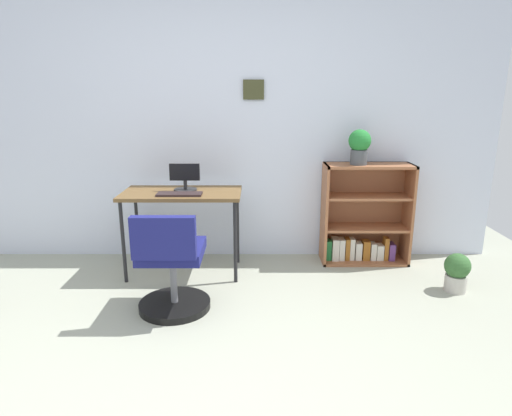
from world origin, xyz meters
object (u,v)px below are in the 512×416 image
Objects in this scene: keyboard at (177,194)px; office_chair at (169,269)px; potted_plant_floor at (454,271)px; monitor at (183,179)px; potted_plant_on_shelf at (357,145)px; bookshelf_low at (361,219)px; desk at (180,199)px.

keyboard is 0.72m from office_chair.
keyboard reaches higher than potted_plant_floor.
potted_plant_on_shelf is (1.50, 0.18, 0.26)m from monitor.
office_chair is 0.84× the size of bookshelf_low.
keyboard is 1.16× the size of potted_plant_floor.
bookshelf_low reaches higher than keyboard.
potted_plant_on_shelf is at bearing 6.90° from monitor.
potted_plant_floor is at bearing 8.82° from office_chair.
bookshelf_low reaches higher than desk.
monitor is at bearing 59.09° from desk.
bookshelf_low is 2.99× the size of potted_plant_on_shelf.
desk is at bearing -120.91° from monitor.
monitor is 1.54m from potted_plant_on_shelf.
potted_plant_floor is (2.18, 0.34, -0.16)m from office_chair.
bookshelf_low is (1.62, 0.28, -0.26)m from desk.
office_chair is 2.51× the size of potted_plant_on_shelf.
keyboard is 1.70m from bookshelf_low.
office_chair is 2.21m from potted_plant_floor.
office_chair reaches higher than desk.
bookshelf_low is 2.93× the size of potted_plant_floor.
potted_plant_floor is (0.68, -0.61, -0.92)m from potted_plant_on_shelf.
potted_plant_on_shelf is at bearing 32.45° from office_chair.
keyboard is 0.47× the size of office_chair.
keyboard is at bearing 92.61° from office_chair.
desk is 2.74× the size of keyboard.
bookshelf_low is 0.69m from potted_plant_on_shelf.
desk is at bearing -171.64° from potted_plant_on_shelf.
keyboard is at bearing -165.73° from bookshelf_low.
monitor is 0.92m from office_chair.
keyboard is (0.00, -0.13, 0.07)m from desk.
desk is at bearing 170.02° from potted_plant_floor.
desk is 0.18m from monitor.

